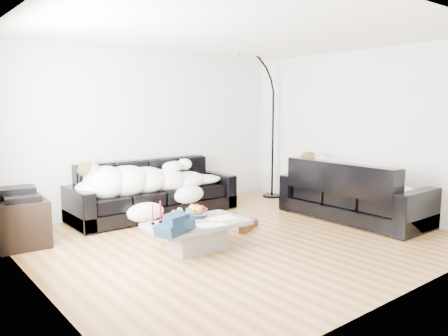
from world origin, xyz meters
TOP-DOWN VIEW (x-y plane):
  - ground at (0.00, 0.00)m, footprint 5.00×5.00m
  - wall_back at (0.00, 2.25)m, footprint 5.00×0.02m
  - wall_left at (-2.50, 0.00)m, footprint 0.02×4.50m
  - wall_right at (2.50, 0.00)m, footprint 0.02×4.50m
  - ceiling at (0.00, 0.00)m, footprint 5.00×5.00m
  - sofa_back at (-0.23, 1.77)m, footprint 2.64×0.91m
  - sofa_right at (2.04, -0.32)m, footprint 0.95×2.23m
  - sleeper_back at (-0.23, 1.72)m, footprint 2.23×0.77m
  - sleeper_right at (2.04, -0.32)m, footprint 0.81×1.91m
  - teal_cushion at (1.98, 0.37)m, footprint 0.42×0.38m
  - coffee_table at (-0.67, -0.03)m, footprint 1.21×0.72m
  - fruit_bowl at (-0.54, 0.17)m, footprint 0.33×0.33m
  - wine_glass_a at (-0.86, 0.05)m, footprint 0.09×0.09m
  - wine_glass_b at (-0.98, 0.01)m, footprint 0.08×0.08m
  - wine_glass_c at (-0.77, -0.01)m, footprint 0.08×0.08m
  - candle_left at (-1.15, 0.19)m, footprint 0.05×0.05m
  - candle_right at (-1.04, 0.20)m, footprint 0.05×0.05m
  - newspaper_a at (-0.35, -0.10)m, footprint 0.37×0.30m
  - newspaper_b at (-0.65, -0.26)m, footprint 0.34×0.27m
  - navy_jacket at (-1.11, -0.30)m, footprint 0.39×0.33m
  - shoes at (0.38, 0.26)m, footprint 0.57×0.48m
  - av_cabinet at (-2.28, 1.54)m, footprint 0.64×0.88m
  - stereo at (-2.28, 1.54)m, footprint 0.48×0.39m
  - floor_lamp at (2.25, 1.65)m, footprint 0.95×0.67m

SIDE VIEW (x-z plane):
  - ground at x=0.00m, z-range 0.00..0.00m
  - shoes at x=0.38m, z-range 0.00..0.11m
  - coffee_table at x=-0.67m, z-range 0.00..0.35m
  - av_cabinet at x=-2.28m, z-range 0.00..0.58m
  - newspaper_a at x=-0.35m, z-range 0.35..0.36m
  - newspaper_b at x=-0.65m, z-range 0.35..0.36m
  - fruit_bowl at x=-0.54m, z-range 0.35..0.51m
  - sofa_back at x=-0.23m, z-range 0.00..0.86m
  - wine_glass_b at x=-0.98m, z-range 0.35..0.52m
  - wine_glass_a at x=-0.86m, z-range 0.35..0.53m
  - wine_glass_c at x=-0.77m, z-range 0.35..0.53m
  - sofa_right at x=2.04m, z-range 0.00..0.90m
  - candle_left at x=-1.15m, z-range 0.35..0.58m
  - candle_right at x=-1.04m, z-range 0.35..0.61m
  - navy_jacket at x=-1.11m, z-range 0.43..0.61m
  - sleeper_back at x=-0.23m, z-range 0.42..0.87m
  - stereo at x=-2.28m, z-range 0.58..0.71m
  - sleeper_right at x=2.04m, z-range 0.42..0.89m
  - teal_cushion at x=1.98m, z-range 0.62..0.82m
  - floor_lamp at x=2.25m, z-range 0.00..2.41m
  - wall_back at x=0.00m, z-range 0.00..2.60m
  - wall_left at x=-2.50m, z-range 0.00..2.60m
  - wall_right at x=2.50m, z-range 0.00..2.60m
  - ceiling at x=0.00m, z-range 2.60..2.60m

